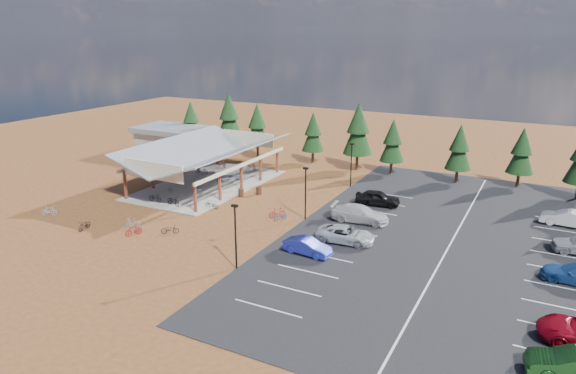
{
  "coord_description": "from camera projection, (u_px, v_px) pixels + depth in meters",
  "views": [
    {
      "loc": [
        24.86,
        -39.56,
        17.32
      ],
      "look_at": [
        1.95,
        4.27,
        2.18
      ],
      "focal_mm": 32.0,
      "sensor_mm": 36.0,
      "label": 1
    }
  ],
  "objects": [
    {
      "name": "pine_2",
      "position": [
        257.0,
        125.0,
        71.44
      ],
      "size": [
        3.32,
        3.32,
        7.73
      ],
      "color": "#382314",
      "rests_on": "ground"
    },
    {
      "name": "bike_6",
      "position": [
        233.0,
        176.0,
        61.41
      ],
      "size": [
        1.9,
        0.95,
        0.95
      ],
      "primitive_type": "imported",
      "rotation": [
        0.0,
        0.0,
        1.75
      ],
      "color": "navy",
      "rests_on": "concrete_pad"
    },
    {
      "name": "pine_3",
      "position": [
        313.0,
        132.0,
        68.85
      ],
      "size": [
        2.98,
        2.98,
        6.94
      ],
      "color": "#382314",
      "rests_on": "ground"
    },
    {
      "name": "bike_0",
      "position": [
        155.0,
        198.0,
        53.7
      ],
      "size": [
        1.64,
        0.57,
        0.86
      ],
      "primitive_type": "imported",
      "rotation": [
        0.0,
        0.0,
        1.57
      ],
      "color": "black",
      "rests_on": "concrete_pad"
    },
    {
      "name": "car_5",
      "position": [
        576.0,
        365.0,
        26.37
      ],
      "size": [
        5.0,
        2.53,
        1.57
      ],
      "primitive_type": "imported",
      "rotation": [
        0.0,
        0.0,
        -1.38
      ],
      "color": "#1A4719",
      "rests_on": "asphalt_lot"
    },
    {
      "name": "pine_6",
      "position": [
        459.0,
        147.0,
        59.61
      ],
      "size": [
        3.01,
        3.01,
        7.01
      ],
      "color": "#382314",
      "rests_on": "ground"
    },
    {
      "name": "ground",
      "position": [
        250.0,
        217.0,
        49.61
      ],
      "size": [
        140.0,
        140.0,
        0.0
      ],
      "primitive_type": "plane",
      "color": "#5D3118",
      "rests_on": "ground"
    },
    {
      "name": "bike_5",
      "position": [
        198.0,
        192.0,
        55.4
      ],
      "size": [
        1.52,
        0.59,
        0.89
      ],
      "primitive_type": "imported",
      "rotation": [
        0.0,
        0.0,
        1.46
      ],
      "color": "gray",
      "rests_on": "concrete_pad"
    },
    {
      "name": "pine_0",
      "position": [
        191.0,
        120.0,
        77.42
      ],
      "size": [
        3.1,
        3.1,
        7.22
      ],
      "color": "#382314",
      "rests_on": "ground"
    },
    {
      "name": "pine_1",
      "position": [
        229.0,
        116.0,
        74.72
      ],
      "size": [
        3.77,
        3.77,
        8.79
      ],
      "color": "#382314",
      "rests_on": "ground"
    },
    {
      "name": "car_3",
      "position": [
        360.0,
        214.0,
        48.16
      ],
      "size": [
        5.63,
        2.75,
        1.58
      ],
      "primitive_type": "imported",
      "rotation": [
        0.0,
        0.0,
        1.67
      ],
      "color": "silver",
      "rests_on": "asphalt_lot"
    },
    {
      "name": "car_1",
      "position": [
        307.0,
        247.0,
        41.16
      ],
      "size": [
        4.12,
        1.75,
        1.32
      ],
      "primitive_type": "imported",
      "rotation": [
        0.0,
        0.0,
        1.48
      ],
      "color": "navy",
      "rests_on": "asphalt_lot"
    },
    {
      "name": "bike_16",
      "position": [
        212.0,
        205.0,
        51.93
      ],
      "size": [
        1.53,
        0.57,
        0.8
      ],
      "primitive_type": "imported",
      "rotation": [
        0.0,
        0.0,
        4.74
      ],
      "color": "black",
      "rests_on": "ground"
    },
    {
      "name": "trash_bin_1",
      "position": [
        259.0,
        191.0,
        56.36
      ],
      "size": [
        0.6,
        0.6,
        0.9
      ],
      "primitive_type": "cylinder",
      "color": "#422417",
      "rests_on": "ground"
    },
    {
      "name": "bike_pavilion",
      "position": [
        207.0,
        153.0,
        58.85
      ],
      "size": [
        11.65,
        19.4,
        4.97
      ],
      "color": "maroon",
      "rests_on": "concrete_pad"
    },
    {
      "name": "lamp_post_0",
      "position": [
        235.0,
        232.0,
        38.05
      ],
      "size": [
        0.5,
        0.25,
        5.14
      ],
      "color": "black",
      "rests_on": "ground"
    },
    {
      "name": "bike_11",
      "position": [
        134.0,
        230.0,
        45.11
      ],
      "size": [
        0.96,
        1.63,
        0.95
      ],
      "primitive_type": "imported",
      "rotation": [
        0.0,
        0.0,
        -0.35
      ],
      "color": "#9F0E10",
      "rests_on": "ground"
    },
    {
      "name": "bike_8",
      "position": [
        84.0,
        225.0,
        46.41
      ],
      "size": [
        0.95,
        1.77,
        0.88
      ],
      "primitive_type": "imported",
      "rotation": [
        0.0,
        0.0,
        0.23
      ],
      "color": "black",
      "rests_on": "ground"
    },
    {
      "name": "pine_5",
      "position": [
        393.0,
        141.0,
        63.29
      ],
      "size": [
        3.0,
        3.0,
        7.0
      ],
      "color": "#382314",
      "rests_on": "ground"
    },
    {
      "name": "lamp_post_1",
      "position": [
        306.0,
        190.0,
        48.22
      ],
      "size": [
        0.5,
        0.25,
        5.14
      ],
      "color": "black",
      "rests_on": "ground"
    },
    {
      "name": "lamp_post_2",
      "position": [
        351.0,
        162.0,
        58.39
      ],
      "size": [
        0.5,
        0.25,
        5.14
      ],
      "color": "black",
      "rests_on": "ground"
    },
    {
      "name": "bike_14",
      "position": [
        280.0,
        216.0,
        48.72
      ],
      "size": [
        1.14,
        1.63,
        0.81
      ],
      "primitive_type": "imported",
      "rotation": [
        0.0,
        0.0,
        -0.43
      ],
      "color": "navy",
      "rests_on": "ground"
    },
    {
      "name": "trash_bin_0",
      "position": [
        241.0,
        193.0,
        55.65
      ],
      "size": [
        0.6,
        0.6,
        0.9
      ],
      "primitive_type": "cylinder",
      "color": "#422417",
      "rests_on": "ground"
    },
    {
      "name": "bike_15",
      "position": [
        277.0,
        212.0,
        49.42
      ],
      "size": [
        1.5,
        1.62,
        1.04
      ],
      "primitive_type": "imported",
      "rotation": [
        0.0,
        0.0,
        2.43
      ],
      "color": "maroon",
      "rests_on": "ground"
    },
    {
      "name": "car_4",
      "position": [
        378.0,
        198.0,
        52.75
      ],
      "size": [
        4.8,
        2.61,
        1.55
      ],
      "primitive_type": "imported",
      "rotation": [
        0.0,
        0.0,
        1.75
      ],
      "color": "black",
      "rests_on": "asphalt_lot"
    },
    {
      "name": "asphalt_lot",
      "position": [
        452.0,
        241.0,
        43.95
      ],
      "size": [
        27.0,
        44.0,
        0.04
      ],
      "primitive_type": "cube",
      "color": "black",
      "rests_on": "ground"
    },
    {
      "name": "bike_12",
      "position": [
        170.0,
        229.0,
        45.47
      ],
      "size": [
        1.62,
        1.34,
        0.83
      ],
      "primitive_type": "imported",
      "rotation": [
        0.0,
        0.0,
        2.16
      ],
      "color": "black",
      "rests_on": "ground"
    },
    {
      "name": "bike_2",
      "position": [
        202.0,
        170.0,
        64.37
      ],
      "size": [
        1.7,
        0.79,
        0.86
      ],
      "primitive_type": "imported",
      "rotation": [
        0.0,
        0.0,
        1.71
      ],
      "color": "navy",
      "rests_on": "concrete_pad"
    },
    {
      "name": "outbuilding",
      "position": [
        174.0,
        140.0,
        74.9
      ],
      "size": [
        11.0,
        7.0,
        3.9
      ],
      "color": "#ADA593",
      "rests_on": "ground"
    },
    {
      "name": "bike_4",
      "position": [
        173.0,
        201.0,
        52.61
      ],
      "size": [
        1.94,
        1.0,
        0.97
      ],
      "primitive_type": "imported",
      "rotation": [
        0.0,
        0.0,
        1.37
      ],
      "color": "black",
      "rests_on": "concrete_pad"
    },
    {
      "name": "bike_1",
      "position": [
        170.0,
        187.0,
        57.43
      ],
      "size": [
        1.56,
        0.59,
        0.91
      ],
      "primitive_type": "imported",
      "rotation": [
        0.0,
        0.0,
        1.46
      ],
      "color": "#94969C",
      "rests_on": "concrete_pad"
    },
    {
      "name": "pine_7",
      "position": [
        522.0,
        151.0,
        58.01
      ],
      "size": [
        2.99,
        2.99,
        6.96
      ],
      "color": "#382314",
      "rests_on": "ground"
    },
    {
      "name": "pine_4",
      "position": [
        358.0,
        129.0,
        65.05
      ],
      "size": [
        3.75,
        3.75,
        8.72
      ],
      "color": "#382314",
      "rests_on": "ground"
    },
    {
      "name": "car_2",
      "position": [
        346.0,
        234.0,
        43.53
      ],
      "size": [
        5.17,
        2.72,
        1.39
      ],
      "primitive_type": "imported",
      "rotation": [
        0.0,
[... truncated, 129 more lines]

